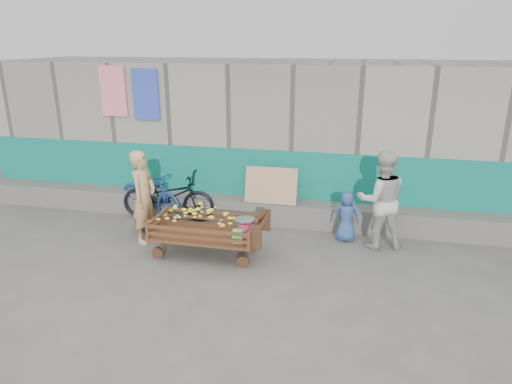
% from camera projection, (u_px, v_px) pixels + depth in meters
% --- Properties ---
extents(ground, '(80.00, 80.00, 0.00)m').
position_uv_depth(ground, '(223.00, 278.00, 6.92)').
color(ground, '#53514B').
rests_on(ground, ground).
extents(building_wall, '(12.00, 3.50, 3.00)m').
position_uv_depth(building_wall, '(273.00, 132.00, 10.20)').
color(building_wall, gray).
rests_on(building_wall, ground).
extents(banana_cart, '(1.90, 0.87, 0.81)m').
position_uv_depth(banana_cart, '(203.00, 224.00, 7.52)').
color(banana_cart, '#502B18').
rests_on(banana_cart, ground).
extents(bench, '(0.91, 0.27, 0.23)m').
position_uv_depth(bench, '(160.00, 224.00, 8.49)').
color(bench, '#502B18').
rests_on(bench, ground).
extents(vendor_man, '(0.41, 0.61, 1.65)m').
position_uv_depth(vendor_man, '(144.00, 197.00, 7.96)').
color(vendor_man, tan).
rests_on(vendor_man, ground).
extents(woman, '(0.95, 0.81, 1.71)m').
position_uv_depth(woman, '(381.00, 200.00, 7.72)').
color(woman, beige).
rests_on(woman, ground).
extents(child, '(0.46, 0.32, 0.91)m').
position_uv_depth(child, '(346.00, 216.00, 8.08)').
color(child, '#304E8D').
rests_on(child, ground).
extents(bicycle_dark, '(1.92, 0.79, 0.98)m').
position_uv_depth(bicycle_dark, '(168.00, 196.00, 9.01)').
color(bicycle_dark, black).
rests_on(bicycle_dark, ground).
extents(bicycle_blue, '(1.72, 1.06, 1.00)m').
position_uv_depth(bicycle_blue, '(150.00, 194.00, 9.09)').
color(bicycle_blue, '#1B4794').
rests_on(bicycle_blue, ground).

